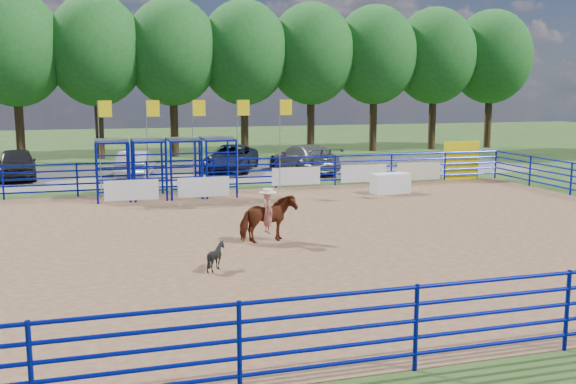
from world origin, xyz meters
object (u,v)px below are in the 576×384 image
object	(u,v)px
car_c	(232,158)
car_d	(304,158)
horse_and_rider	(268,216)
car_a	(16,164)
calf	(216,256)
car_b	(136,164)
announcer_table	(390,183)

from	to	relation	value
car_c	car_d	size ratio (longest dim) A/B	0.97
horse_and_rider	car_a	size ratio (longest dim) A/B	0.49
car_d	calf	bearing A→B (deg)	56.05
car_a	car_b	xyz separation A→B (m)	(6.03, -0.95, -0.08)
horse_and_rider	calf	xyz separation A→B (m)	(-2.07, -2.61, -0.46)
announcer_table	calf	bearing A→B (deg)	-133.77
horse_and_rider	car_a	xyz separation A→B (m)	(-9.13, 17.26, -0.03)
announcer_table	car_c	bearing A→B (deg)	118.08
horse_and_rider	car_c	xyz separation A→B (m)	(2.35, 17.50, -0.09)
calf	car_c	world-z (taller)	car_c
announcer_table	car_b	size ratio (longest dim) A/B	0.39
car_a	calf	bearing A→B (deg)	-76.14
car_a	car_b	bearing A→B (deg)	-14.68
announcer_table	car_b	distance (m)	13.88
announcer_table	car_d	bearing A→B (deg)	100.81
horse_and_rider	calf	bearing A→B (deg)	-128.39
announcer_table	car_d	world-z (taller)	car_d
car_a	car_d	size ratio (longest dim) A/B	0.85
announcer_table	car_d	distance (m)	8.24
calf	car_a	xyz separation A→B (m)	(-7.06, 19.87, 0.43)
car_b	car_c	size ratio (longest dim) A/B	0.82
car_a	car_c	xyz separation A→B (m)	(11.47, 0.24, -0.06)
car_b	car_c	world-z (taller)	car_c
car_a	car_c	size ratio (longest dim) A/B	0.88
calf	car_a	bearing A→B (deg)	10.58
horse_and_rider	car_a	world-z (taller)	horse_and_rider
horse_and_rider	car_a	distance (m)	19.52
car_d	car_b	bearing A→B (deg)	-13.98
car_b	calf	bearing A→B (deg)	105.19
announcer_table	horse_and_rider	world-z (taller)	horse_and_rider
horse_and_rider	car_d	bearing A→B (deg)	68.64
car_b	car_c	distance (m)	5.58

